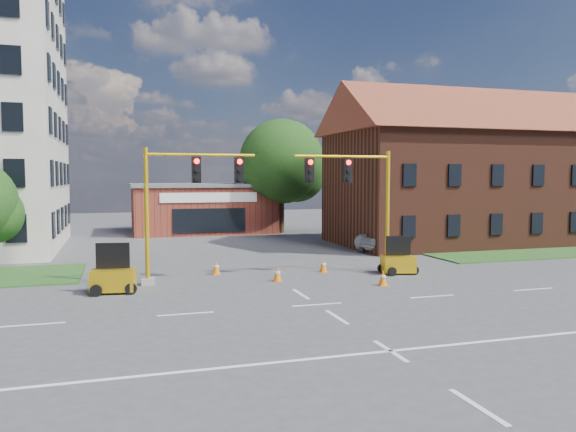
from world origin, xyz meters
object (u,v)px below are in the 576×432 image
at_px(signal_mast_east, 358,196).
at_px(signal_mast_west, 183,198).
at_px(trailer_east, 398,262).
at_px(pickup_white, 394,239).
at_px(trailer_west, 113,278).

bearing_deg(signal_mast_east, signal_mast_west, 180.00).
relative_size(trailer_east, pickup_white, 0.32).
relative_size(signal_mast_west, signal_mast_east, 1.00).
distance_m(signal_mast_east, trailer_west, 12.36).
bearing_deg(trailer_west, signal_mast_east, 15.43).
distance_m(signal_mast_west, pickup_white, 16.59).
bearing_deg(pickup_white, signal_mast_west, 91.44).
height_order(trailer_west, trailer_east, trailer_west).
distance_m(signal_mast_west, trailer_east, 11.16).
height_order(signal_mast_west, pickup_white, signal_mast_west).
bearing_deg(signal_mast_east, pickup_white, 50.93).
bearing_deg(trailer_east, pickup_white, 75.69).
distance_m(trailer_west, trailer_east, 13.77).
xyz_separation_m(trailer_west, pickup_white, (17.72, 8.62, 0.15)).
bearing_deg(signal_mast_east, trailer_west, -173.39).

